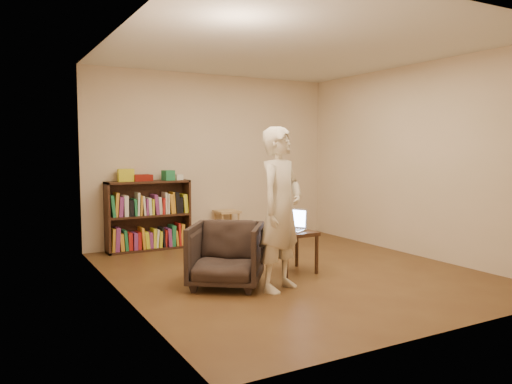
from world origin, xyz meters
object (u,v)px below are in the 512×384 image
armchair (226,255)px  laptop (291,225)px  stool (227,217)px  side_table (292,238)px  person (281,209)px  bookshelf (148,220)px

armchair → laptop: (0.98, 0.24, 0.21)m
stool → armchair: size_ratio=0.67×
side_table → laptop: 0.15m
side_table → laptop: (0.02, 0.05, 0.14)m
side_table → armchair: bearing=-168.8°
person → bookshelf: bearing=76.1°
armchair → side_table: 0.98m
bookshelf → armchair: 2.31m
stool → side_table: 2.05m
side_table → laptop: laptop is taller
bookshelf → stool: bookshelf is taller
stool → armchair: 2.49m
side_table → bookshelf: bearing=117.4°
armchair → person: size_ratio=0.45×
bookshelf → person: (0.59, -2.68, 0.40)m
bookshelf → stool: 1.23m
bookshelf → laptop: bookshelf is taller
bookshelf → laptop: bearing=-61.5°
bookshelf → stool: size_ratio=2.38×
stool → person: (-0.64, -2.62, 0.44)m
person → laptop: bearing=23.0°
side_table → person: person is taller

